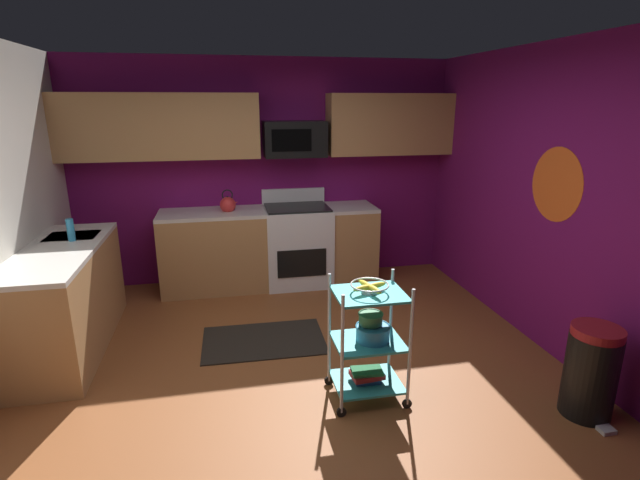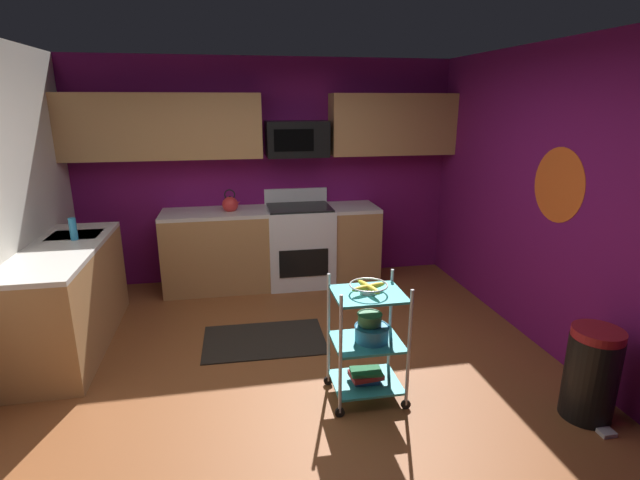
{
  "view_description": "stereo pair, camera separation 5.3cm",
  "coord_description": "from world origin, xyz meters",
  "px_view_note": "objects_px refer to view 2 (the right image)",
  "views": [
    {
      "loc": [
        -0.5,
        -3.26,
        2.11
      ],
      "look_at": [
        0.23,
        0.31,
        1.05
      ],
      "focal_mm": 26.78,
      "sensor_mm": 36.0,
      "label": 1
    },
    {
      "loc": [
        -0.45,
        -3.27,
        2.11
      ],
      "look_at": [
        0.23,
        0.31,
        1.05
      ],
      "focal_mm": 26.78,
      "sensor_mm": 36.0,
      "label": 2
    }
  ],
  "objects_px": {
    "kettle": "(230,204)",
    "dish_soap_bottle": "(73,229)",
    "oven_range": "(300,244)",
    "mixing_bowl_small": "(370,318)",
    "book_stack": "(366,375)",
    "fruit_bowl": "(369,287)",
    "trash_can": "(591,374)",
    "rolling_cart": "(367,342)",
    "mixing_bowl_large": "(372,333)",
    "microwave": "(297,139)"
  },
  "relations": [
    {
      "from": "fruit_bowl",
      "to": "mixing_bowl_small",
      "type": "bearing_deg",
      "value": 51.15
    },
    {
      "from": "oven_range",
      "to": "book_stack",
      "type": "height_order",
      "value": "oven_range"
    },
    {
      "from": "oven_range",
      "to": "mixing_bowl_small",
      "type": "xyz_separation_m",
      "value": [
        0.16,
        -2.38,
        0.14
      ]
    },
    {
      "from": "mixing_bowl_small",
      "to": "kettle",
      "type": "distance_m",
      "value": 2.58
    },
    {
      "from": "microwave",
      "to": "trash_can",
      "type": "distance_m",
      "value": 3.67
    },
    {
      "from": "microwave",
      "to": "book_stack",
      "type": "bearing_deg",
      "value": -86.9
    },
    {
      "from": "mixing_bowl_small",
      "to": "book_stack",
      "type": "relative_size",
      "value": 0.74
    },
    {
      "from": "book_stack",
      "to": "kettle",
      "type": "xyz_separation_m",
      "value": [
        -0.92,
        2.41,
        0.82
      ]
    },
    {
      "from": "oven_range",
      "to": "kettle",
      "type": "relative_size",
      "value": 4.17
    },
    {
      "from": "book_stack",
      "to": "dish_soap_bottle",
      "type": "relative_size",
      "value": 1.23
    },
    {
      "from": "mixing_bowl_large",
      "to": "kettle",
      "type": "relative_size",
      "value": 0.95
    },
    {
      "from": "oven_range",
      "to": "microwave",
      "type": "bearing_deg",
      "value": 90.26
    },
    {
      "from": "mixing_bowl_small",
      "to": "dish_soap_bottle",
      "type": "bearing_deg",
      "value": 148.29
    },
    {
      "from": "kettle",
      "to": "dish_soap_bottle",
      "type": "bearing_deg",
      "value": -145.97
    },
    {
      "from": "kettle",
      "to": "fruit_bowl",
      "type": "bearing_deg",
      "value": -69.05
    },
    {
      "from": "mixing_bowl_large",
      "to": "dish_soap_bottle",
      "type": "bearing_deg",
      "value": 147.85
    },
    {
      "from": "fruit_bowl",
      "to": "trash_can",
      "type": "xyz_separation_m",
      "value": [
        1.44,
        -0.5,
        -0.55
      ]
    },
    {
      "from": "book_stack",
      "to": "trash_can",
      "type": "height_order",
      "value": "trash_can"
    },
    {
      "from": "microwave",
      "to": "mixing_bowl_large",
      "type": "relative_size",
      "value": 2.78
    },
    {
      "from": "trash_can",
      "to": "microwave",
      "type": "bearing_deg",
      "value": 117.68
    },
    {
      "from": "microwave",
      "to": "trash_can",
      "type": "relative_size",
      "value": 1.06
    },
    {
      "from": "oven_range",
      "to": "trash_can",
      "type": "height_order",
      "value": "oven_range"
    },
    {
      "from": "fruit_bowl",
      "to": "mixing_bowl_small",
      "type": "height_order",
      "value": "fruit_bowl"
    },
    {
      "from": "fruit_bowl",
      "to": "trash_can",
      "type": "distance_m",
      "value": 1.62
    },
    {
      "from": "oven_range",
      "to": "mixing_bowl_small",
      "type": "distance_m",
      "value": 2.39
    },
    {
      "from": "microwave",
      "to": "book_stack",
      "type": "height_order",
      "value": "microwave"
    },
    {
      "from": "book_stack",
      "to": "oven_range",
      "type": "bearing_deg",
      "value": 93.23
    },
    {
      "from": "mixing_bowl_small",
      "to": "trash_can",
      "type": "height_order",
      "value": "trash_can"
    },
    {
      "from": "mixing_bowl_small",
      "to": "kettle",
      "type": "height_order",
      "value": "kettle"
    },
    {
      "from": "fruit_bowl",
      "to": "mixing_bowl_large",
      "type": "relative_size",
      "value": 1.08
    },
    {
      "from": "rolling_cart",
      "to": "kettle",
      "type": "height_order",
      "value": "kettle"
    },
    {
      "from": "microwave",
      "to": "dish_soap_bottle",
      "type": "bearing_deg",
      "value": -154.31
    },
    {
      "from": "oven_range",
      "to": "mixing_bowl_large",
      "type": "height_order",
      "value": "oven_range"
    },
    {
      "from": "microwave",
      "to": "fruit_bowl",
      "type": "bearing_deg",
      "value": -86.9
    },
    {
      "from": "microwave",
      "to": "fruit_bowl",
      "type": "xyz_separation_m",
      "value": [
        0.14,
        -2.51,
        -0.82
      ]
    },
    {
      "from": "rolling_cart",
      "to": "trash_can",
      "type": "xyz_separation_m",
      "value": [
        1.44,
        -0.5,
        -0.12
      ]
    },
    {
      "from": "mixing_bowl_large",
      "to": "dish_soap_bottle",
      "type": "xyz_separation_m",
      "value": [
        -2.34,
        1.47,
        0.5
      ]
    },
    {
      "from": "mixing_bowl_large",
      "to": "trash_can",
      "type": "xyz_separation_m",
      "value": [
        1.41,
        -0.5,
        -0.19
      ]
    },
    {
      "from": "book_stack",
      "to": "trash_can",
      "type": "bearing_deg",
      "value": -19.11
    },
    {
      "from": "fruit_bowl",
      "to": "trash_can",
      "type": "height_order",
      "value": "fruit_bowl"
    },
    {
      "from": "kettle",
      "to": "mixing_bowl_small",
      "type": "bearing_deg",
      "value": -68.29
    },
    {
      "from": "kettle",
      "to": "trash_can",
      "type": "relative_size",
      "value": 0.4
    },
    {
      "from": "dish_soap_bottle",
      "to": "rolling_cart",
      "type": "bearing_deg",
      "value": -32.52
    },
    {
      "from": "mixing_bowl_small",
      "to": "book_stack",
      "type": "distance_m",
      "value": 0.44
    },
    {
      "from": "dish_soap_bottle",
      "to": "trash_can",
      "type": "bearing_deg",
      "value": -27.72
    },
    {
      "from": "mixing_bowl_small",
      "to": "dish_soap_bottle",
      "type": "height_order",
      "value": "dish_soap_bottle"
    },
    {
      "from": "fruit_bowl",
      "to": "kettle",
      "type": "xyz_separation_m",
      "value": [
        -0.92,
        2.41,
        0.12
      ]
    },
    {
      "from": "rolling_cart",
      "to": "dish_soap_bottle",
      "type": "distance_m",
      "value": 2.79
    },
    {
      "from": "trash_can",
      "to": "mixing_bowl_small",
      "type": "bearing_deg",
      "value": 159.49
    },
    {
      "from": "kettle",
      "to": "dish_soap_bottle",
      "type": "height_order",
      "value": "kettle"
    }
  ]
}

